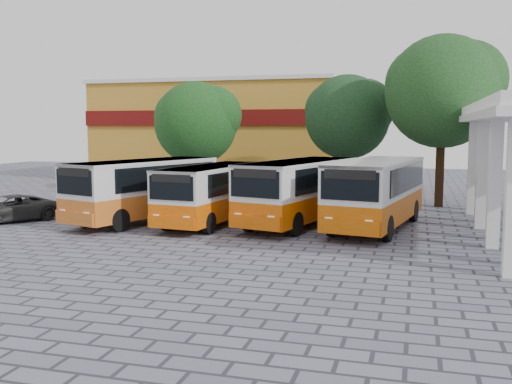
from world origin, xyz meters
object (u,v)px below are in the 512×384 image
(bus_far_left, at_px, (144,186))
(bus_centre_right, at_px, (299,188))
(bus_centre_left, at_px, (213,190))
(bus_far_right, at_px, (377,189))
(parked_car, at_px, (8,209))

(bus_far_left, distance_m, bus_centre_right, 7.30)
(bus_far_left, bearing_deg, bus_centre_right, 26.44)
(bus_centre_left, relative_size, bus_far_right, 0.88)
(bus_far_right, height_order, parked_car, bus_far_right)
(bus_far_right, bearing_deg, bus_centre_left, -163.70)
(bus_centre_left, height_order, bus_centre_right, bus_centre_right)
(bus_far_left, bearing_deg, bus_centre_left, 22.18)
(parked_car, bearing_deg, bus_far_left, 49.01)
(bus_centre_left, xyz_separation_m, bus_centre_right, (3.88, 0.83, 0.14))
(bus_centre_right, xyz_separation_m, parked_car, (-13.38, -2.91, -1.07))
(parked_car, bearing_deg, bus_far_right, 42.12)
(bus_far_right, distance_m, parked_car, 17.11)
(bus_centre_left, xyz_separation_m, bus_far_right, (7.34, 0.79, 0.18))
(bus_far_left, xyz_separation_m, bus_centre_right, (7.22, 1.08, 0.02))
(bus_far_left, relative_size, bus_far_right, 0.99)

